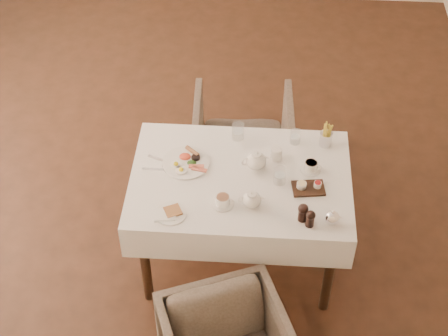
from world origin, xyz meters
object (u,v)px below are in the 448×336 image
Objects in this scene: breakfast_plate at (186,162)px; teapot_centre at (256,160)px; armchair_far at (243,140)px; table at (240,191)px.

teapot_centre is at bearing -24.82° from breakfast_plate.
breakfast_plate reaches higher than armchair_far.
table is 0.36m from breakfast_plate.
armchair_far is (-0.02, 0.79, -0.32)m from table.
armchair_far is 0.87m from teapot_centre.
breakfast_plate is (-0.31, -0.70, 0.45)m from armchair_far.
breakfast_plate is 1.74× the size of teapot_centre.
breakfast_plate is at bearing 63.51° from armchair_far.
teapot_centre is at bearing 44.74° from table.
table is 4.56× the size of breakfast_plate.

